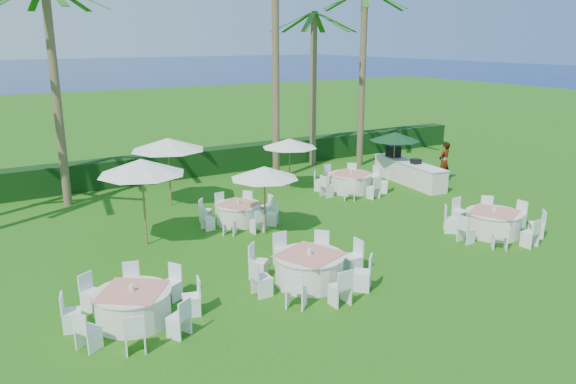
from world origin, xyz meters
The scene contains 18 objects.
ground centered at (0.00, 0.00, 0.00)m, with size 120.00×120.00×0.00m, color #225D10.
hedge centered at (0.00, 12.00, 0.60)m, with size 34.00×1.00×1.20m, color black.
banquet_table_a centered at (-5.96, -0.78, 0.41)m, with size 3.08×3.08×0.94m.
banquet_table_b centered at (-1.33, -1.13, 0.44)m, with size 3.30×3.30×1.00m.
banquet_table_c centered at (6.06, -1.09, 0.42)m, with size 3.18×3.18×0.96m.
banquet_table_e centered at (-0.66, 4.41, 0.38)m, with size 2.84×2.84×0.87m.
banquet_table_f centered at (5.36, 5.74, 0.42)m, with size 3.15×3.15×0.95m.
umbrella_a centered at (-4.13, 4.01, 2.55)m, with size 2.72×2.72×2.79m.
umbrella_b centered at (-0.41, 2.93, 2.12)m, with size 2.28×2.28×2.32m.
umbrella_c centered at (-1.94, 7.79, 2.44)m, with size 2.86×2.86×2.68m.
umbrella_d centered at (3.31, 7.42, 2.03)m, with size 2.38×2.38×2.23m.
umbrella_green centered at (8.26, 6.31, 2.04)m, with size 2.30×2.30×2.24m.
buffet_table centered at (8.45, 5.51, 0.53)m, with size 1.35×4.36×1.52m.
staff_person centered at (10.07, 4.94, 0.91)m, with size 0.66×0.43×1.81m, color gray.
palm_b centered at (-5.41, 9.93, 4.63)m, with size 4.14×4.40×8.37m.
palm_c centered at (3.72, 9.26, 6.25)m, with size 4.18×4.39×11.53m.
palm_d centered at (6.95, 11.06, 4.26)m, with size 4.30×4.34×7.63m.
palm_e centered at (8.88, 9.58, 4.78)m, with size 4.40×4.16×8.66m.
Camera 1 is at (-9.05, -12.69, 6.38)m, focal length 35.00 mm.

